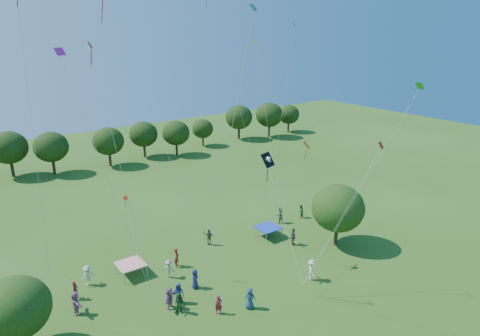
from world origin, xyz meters
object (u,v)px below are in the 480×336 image
object	(u,v)px
near_tree_east	(338,208)
tent_red_stripe	(131,264)
near_tree_north	(15,308)
red_high_kite	(126,43)
tent_blue	(268,227)
pirate_kite	(269,161)

from	to	relation	value
near_tree_east	tent_red_stripe	size ratio (longest dim) A/B	2.80
near_tree_north	red_high_kite	size ratio (longest dim) A/B	0.23
tent_red_stripe	near_tree_east	bearing A→B (deg)	-19.78
near_tree_east	tent_red_stripe	bearing A→B (deg)	160.22
near_tree_east	tent_blue	distance (m)	7.34
near_tree_north	tent_blue	size ratio (longest dim) A/B	2.44
near_tree_north	tent_red_stripe	distance (m)	10.69
near_tree_east	tent_blue	world-z (taller)	near_tree_east
near_tree_north	near_tree_east	xyz separation A→B (m)	(27.71, -2.00, 0.52)
near_tree_north	red_high_kite	distance (m)	18.54
near_tree_east	red_high_kite	distance (m)	24.22
near_tree_east	near_tree_north	bearing A→B (deg)	175.88
near_tree_north	tent_red_stripe	xyz separation A→B (m)	(9.36, 4.60, -2.33)
tent_blue	near_tree_north	bearing A→B (deg)	-172.16
near_tree_east	tent_blue	bearing A→B (deg)	129.56
near_tree_east	red_high_kite	bearing A→B (deg)	168.46
tent_red_stripe	red_high_kite	distance (m)	18.45
near_tree_east	pirate_kite	size ratio (longest dim) A/B	0.69
near_tree_north	tent_blue	xyz separation A→B (m)	(23.40, 3.22, -2.33)
red_high_kite	near_tree_east	bearing A→B (deg)	-11.54
red_high_kite	near_tree_north	bearing A→B (deg)	-169.46
tent_red_stripe	near_tree_north	bearing A→B (deg)	-153.82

